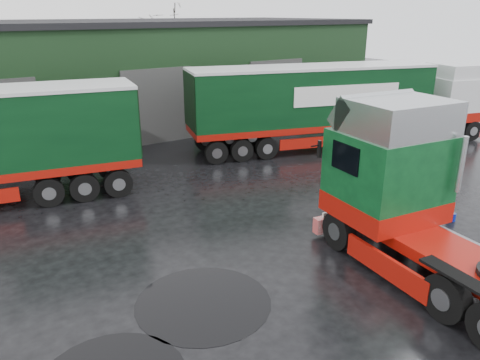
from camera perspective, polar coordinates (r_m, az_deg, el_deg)
The scene contains 8 objects.
ground at distance 14.13m, azimuth 7.43°, elevation -9.07°, with size 100.00×100.00×0.00m, color black.
warehouse at distance 31.14m, azimuth -14.80°, elevation 12.51°, with size 32.40×12.40×6.30m.
hero_tractor at distance 12.94m, azimuth 23.83°, elevation -2.24°, with size 3.15×7.42×4.61m, color #0B421D, non-canonical shape.
lorry_right at distance 24.50m, azimuth 8.69°, elevation 8.70°, with size 2.83×16.35×4.30m, color silver, non-canonical shape.
wash_bucket at distance 17.71m, azimuth 24.37°, elevation -4.11°, with size 0.29×0.29×0.27m, color #071AA6.
tree_back_b at distance 43.34m, azimuth -9.31°, elevation 15.58°, with size 4.40×4.40×7.50m, color black, non-canonical shape.
puddle_0 at distance 12.00m, azimuth -4.50°, elevation -14.68°, with size 3.38×3.38×0.01m, color black.
puddle_1 at distance 19.03m, azimuth 15.92°, elevation -1.85°, with size 2.28×2.28×0.01m, color black.
Camera 1 is at (-8.37, -9.13, 6.80)m, focal length 35.00 mm.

